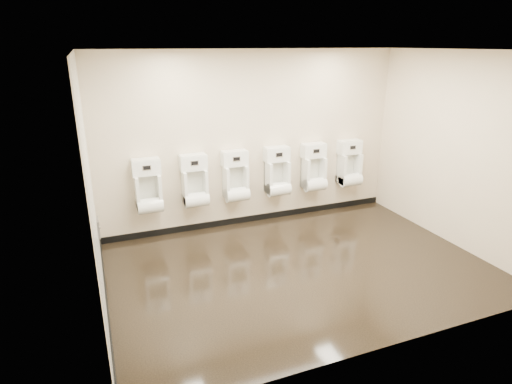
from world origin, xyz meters
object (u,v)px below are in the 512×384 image
(urinal_0, at_px, (148,190))
(urinal_5, at_px, (349,167))
(urinal_3, at_px, (277,175))
(urinal_4, at_px, (314,171))
(urinal_1, at_px, (195,185))
(access_panel, at_px, (98,227))
(urinal_2, at_px, (236,180))

(urinal_0, height_order, urinal_5, same)
(urinal_3, height_order, urinal_4, same)
(urinal_0, xyz_separation_m, urinal_4, (2.78, 0.00, 0.00))
(urinal_1, bearing_deg, access_panel, -164.33)
(urinal_1, distance_m, urinal_5, 2.79)
(access_panel, relative_size, urinal_4, 0.32)
(urinal_0, xyz_separation_m, urinal_2, (1.37, 0.00, 0.00))
(urinal_1, xyz_separation_m, urinal_4, (2.08, 0.00, 0.00))
(access_panel, bearing_deg, urinal_0, 28.50)
(urinal_0, bearing_deg, urinal_5, 0.00)
(urinal_0, relative_size, urinal_5, 1.00)
(urinal_2, relative_size, urinal_4, 1.00)
(urinal_0, bearing_deg, urinal_1, 0.00)
(urinal_1, relative_size, urinal_5, 1.00)
(access_panel, distance_m, urinal_1, 1.55)
(urinal_0, xyz_separation_m, urinal_3, (2.10, 0.00, 0.00))
(urinal_3, bearing_deg, urinal_4, 0.00)
(urinal_5, bearing_deg, urinal_4, 180.00)
(urinal_1, bearing_deg, urinal_4, 0.00)
(urinal_5, bearing_deg, urinal_2, 180.00)
(urinal_2, xyz_separation_m, urinal_5, (2.12, 0.00, 0.00))
(urinal_3, bearing_deg, urinal_0, 180.00)
(urinal_0, distance_m, urinal_1, 0.71)
(urinal_2, distance_m, urinal_3, 0.73)
(access_panel, bearing_deg, urinal_1, 15.67)
(access_panel, distance_m, urinal_0, 0.91)
(access_panel, bearing_deg, urinal_3, 8.17)
(urinal_2, bearing_deg, urinal_3, 0.00)
(urinal_3, xyz_separation_m, urinal_5, (1.40, 0.00, 0.00))
(access_panel, height_order, urinal_2, urinal_2)
(urinal_0, relative_size, urinal_2, 1.00)
(urinal_0, height_order, urinal_4, same)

